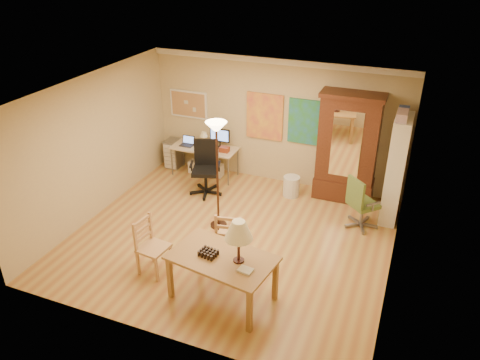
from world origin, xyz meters
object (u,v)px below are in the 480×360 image
at_px(bookshelf, 396,170).
at_px(office_chair_green, 360,214).
at_px(computer_desk, 206,158).
at_px(office_chair_black, 206,180).
at_px(dining_table, 228,250).
at_px(armoire, 347,155).

bearing_deg(bookshelf, office_chair_green, -130.11).
relative_size(computer_desk, office_chair_black, 1.29).
relative_size(dining_table, armoire, 0.72).
height_order(computer_desk, bookshelf, bookshelf).
bearing_deg(bookshelf, office_chair_black, -173.40).
xyz_separation_m(dining_table, computer_desk, (-2.09, 3.64, -0.48)).
bearing_deg(armoire, office_chair_black, -162.29).
xyz_separation_m(office_chair_green, armoire, (-0.51, 1.00, 0.70)).
bearing_deg(armoire, computer_desk, -178.41).
bearing_deg(office_chair_green, dining_table, -118.59).
bearing_deg(office_chair_black, dining_table, -58.84).
xyz_separation_m(computer_desk, armoire, (3.07, 0.09, 0.56)).
bearing_deg(office_chair_black, armoire, 17.71).
distance_m(computer_desk, armoire, 3.12).
bearing_deg(armoire, office_chair_green, -63.09).
bearing_deg(office_chair_green, computer_desk, 165.72).
bearing_deg(bookshelf, dining_table, -120.76).
bearing_deg(armoire, dining_table, -104.78).
bearing_deg(dining_table, computer_desk, 119.82).
bearing_deg(dining_table, office_chair_black, 121.16).
xyz_separation_m(armoire, bookshelf, (0.97, -0.44, 0.04)).
distance_m(dining_table, office_chair_black, 3.39).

